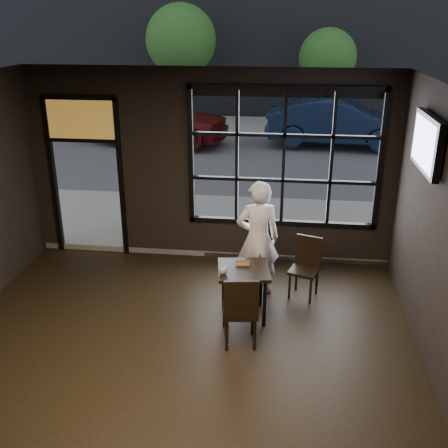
# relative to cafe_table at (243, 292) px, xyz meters

# --- Properties ---
(floor) EXTENTS (6.00, 7.00, 0.02)m
(floor) POSITION_rel_cafe_table_xyz_m (-0.74, -1.64, -0.38)
(floor) COLOR black
(floor) RESTS_ON ground
(ceiling) EXTENTS (6.00, 7.00, 0.02)m
(ceiling) POSITION_rel_cafe_table_xyz_m (-0.74, -1.64, 2.84)
(ceiling) COLOR black
(ceiling) RESTS_ON ground
(window_frame) EXTENTS (3.06, 0.12, 2.28)m
(window_frame) POSITION_rel_cafe_table_xyz_m (0.46, 1.86, 1.43)
(window_frame) COLOR black
(window_frame) RESTS_ON ground
(stained_transom) EXTENTS (1.20, 0.06, 0.70)m
(stained_transom) POSITION_rel_cafe_table_xyz_m (-2.84, 1.86, 1.98)
(stained_transom) COLOR orange
(stained_transom) RESTS_ON ground
(street_asphalt) EXTENTS (60.00, 41.00, 0.04)m
(street_asphalt) POSITION_rel_cafe_table_xyz_m (-0.74, 22.36, -0.39)
(street_asphalt) COLOR #545456
(street_asphalt) RESTS_ON ground
(cafe_table) EXTENTS (0.78, 0.78, 0.74)m
(cafe_table) POSITION_rel_cafe_table_xyz_m (0.00, 0.00, 0.00)
(cafe_table) COLOR black
(cafe_table) RESTS_ON floor
(chair_near) EXTENTS (0.48, 0.48, 0.99)m
(chair_near) POSITION_rel_cafe_table_xyz_m (0.02, -0.64, 0.12)
(chair_near) COLOR black
(chair_near) RESTS_ON floor
(chair_window) EXTENTS (0.50, 0.50, 0.91)m
(chair_window) POSITION_rel_cafe_table_xyz_m (0.84, 0.66, 0.08)
(chair_window) COLOR black
(chair_window) RESTS_ON floor
(man) EXTENTS (0.73, 0.56, 1.76)m
(man) POSITION_rel_cafe_table_xyz_m (0.14, 0.71, 0.51)
(man) COLOR white
(man) RESTS_ON floor
(hotdog) EXTENTS (0.21, 0.10, 0.06)m
(hotdog) POSITION_rel_cafe_table_xyz_m (-0.02, 0.11, 0.40)
(hotdog) COLOR tan
(hotdog) RESTS_ON cafe_table
(cup) EXTENTS (0.14, 0.14, 0.10)m
(cup) POSITION_rel_cafe_table_xyz_m (-0.26, -0.18, 0.42)
(cup) COLOR silver
(cup) RESTS_ON cafe_table
(tv) EXTENTS (0.13, 1.16, 0.68)m
(tv) POSITION_rel_cafe_table_xyz_m (2.19, 0.18, 2.11)
(tv) COLOR black
(tv) RESTS_ON wall_right
(navy_car) EXTENTS (4.48, 1.86, 1.44)m
(navy_car) POSITION_rel_cafe_table_xyz_m (2.04, 10.30, 0.45)
(navy_car) COLOR #0E1A32
(navy_car) RESTS_ON street_asphalt
(maroon_car) EXTENTS (4.78, 2.57, 1.55)m
(maroon_car) POSITION_rel_cafe_table_xyz_m (-3.64, 10.08, 0.50)
(maroon_car) COLOR #5B1311
(maroon_car) RESTS_ON street_asphalt
(tree_left) EXTENTS (2.54, 2.54, 4.34)m
(tree_left) POSITION_rel_cafe_table_xyz_m (-3.46, 13.33, 2.68)
(tree_left) COLOR #332114
(tree_left) RESTS_ON street_asphalt
(tree_right) EXTENTS (2.06, 2.06, 3.52)m
(tree_right) POSITION_rel_cafe_table_xyz_m (1.82, 13.63, 2.11)
(tree_right) COLOR #332114
(tree_right) RESTS_ON street_asphalt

